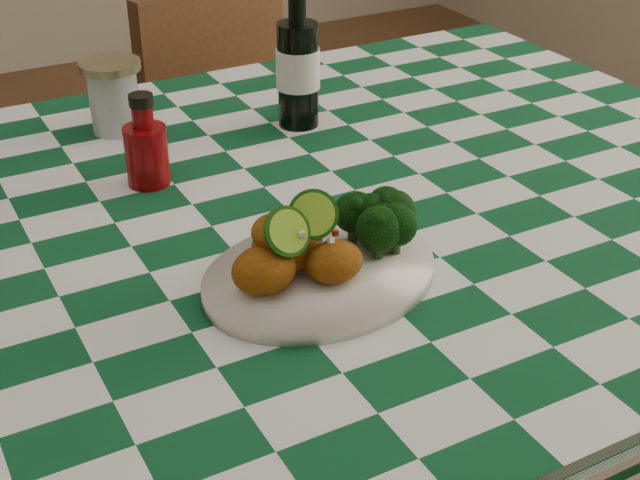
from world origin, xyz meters
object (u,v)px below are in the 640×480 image
ketchup_bottle (145,140)px  plate (320,276)px  fried_chicken_pile (301,241)px  mason_jar (114,96)px  wooden_chair_right (272,192)px  beer_bottle (298,53)px  dining_table (228,461)px

ketchup_bottle → plate: bearing=-75.5°
plate → ketchup_bottle: (-0.08, 0.33, 0.05)m
fried_chicken_pile → plate: bearing=0.0°
plate → mason_jar: (-0.07, 0.52, 0.05)m
plate → wooden_chair_right: 1.00m
mason_jar → plate: bearing=-82.6°
plate → wooden_chair_right: bearing=68.1°
plate → beer_bottle: 0.46m
fried_chicken_pile → mason_jar: (-0.04, 0.52, -0.01)m
dining_table → wooden_chair_right: 0.79m
fried_chicken_pile → wooden_chair_right: (0.37, 0.86, -0.42)m
mason_jar → dining_table: bearing=-88.2°
dining_table → wooden_chair_right: size_ratio=1.95×
ketchup_bottle → wooden_chair_right: bearing=51.1°
beer_bottle → mason_jar: bearing=156.2°
dining_table → fried_chicken_pile: bearing=-79.3°
plate → dining_table: bearing=107.8°
mason_jar → wooden_chair_right: (0.41, 0.34, -0.41)m
fried_chicken_pile → beer_bottle: bearing=63.1°
plate → ketchup_bottle: 0.34m
plate → beer_bottle: beer_bottle is taller
beer_bottle → fried_chicken_pile: bearing=-116.9°
dining_table → beer_bottle: size_ratio=7.27×
mason_jar → wooden_chair_right: 0.68m
fried_chicken_pile → dining_table: bearing=100.7°
ketchup_bottle → dining_table: bearing=-79.5°
dining_table → beer_bottle: bearing=44.0°
beer_bottle → wooden_chair_right: 0.67m
ketchup_bottle → beer_bottle: (0.27, 0.08, 0.05)m
ketchup_bottle → wooden_chair_right: 0.81m
plate → fried_chicken_pile: bearing=180.0°
fried_chicken_pile → beer_bottle: beer_bottle is taller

